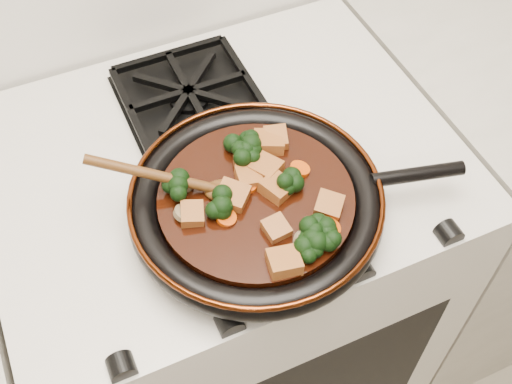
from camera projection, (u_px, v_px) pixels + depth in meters
name	position (u px, v px, depth m)	size (l,w,h in m)	color
stove	(229.00, 290.00, 1.40)	(0.76, 0.60, 0.90)	beige
burner_grate_front	(255.00, 216.00, 0.95)	(0.23, 0.23, 0.03)	black
burner_grate_back	(189.00, 95.00, 1.11)	(0.23, 0.23, 0.03)	black
skillet	(257.00, 203.00, 0.93)	(0.49, 0.37, 0.05)	black
braising_sauce	(256.00, 201.00, 0.93)	(0.28, 0.28, 0.02)	black
tofu_cube_0	(249.00, 178.00, 0.93)	(0.03, 0.04, 0.02)	brown
tofu_cube_1	(276.00, 229.00, 0.88)	(0.03, 0.03, 0.02)	brown
tofu_cube_2	(329.00, 206.00, 0.90)	(0.04, 0.04, 0.02)	brown
tofu_cube_3	(192.00, 214.00, 0.89)	(0.04, 0.03, 0.02)	brown
tofu_cube_4	(284.00, 262.00, 0.84)	(0.04, 0.04, 0.02)	brown
tofu_cube_5	(277.00, 188.00, 0.92)	(0.04, 0.04, 0.02)	brown
tofu_cube_6	(247.00, 167.00, 0.94)	(0.03, 0.04, 0.02)	brown
tofu_cube_7	(269.00, 143.00, 0.97)	(0.04, 0.04, 0.02)	brown
tofu_cube_8	(276.00, 139.00, 0.98)	(0.04, 0.03, 0.02)	brown
tofu_cube_9	(266.00, 169.00, 0.94)	(0.04, 0.04, 0.02)	brown
tofu_cube_10	(232.00, 196.00, 0.91)	(0.04, 0.04, 0.02)	brown
broccoli_floret_0	(176.00, 191.00, 0.91)	(0.06, 0.06, 0.06)	black
broccoli_floret_1	(321.00, 243.00, 0.86)	(0.06, 0.06, 0.05)	black
broccoli_floret_2	(315.00, 230.00, 0.87)	(0.06, 0.06, 0.06)	black
broccoli_floret_3	(245.00, 148.00, 0.96)	(0.06, 0.06, 0.05)	black
broccoli_floret_4	(218.00, 205.00, 0.90)	(0.06, 0.06, 0.05)	black
broccoli_floret_5	(304.00, 248.00, 0.85)	(0.06, 0.06, 0.05)	black
broccoli_floret_6	(309.00, 237.00, 0.86)	(0.06, 0.06, 0.05)	black
broccoli_floret_7	(290.00, 182.00, 0.92)	(0.06, 0.06, 0.05)	black
broccoli_floret_8	(244.00, 156.00, 0.95)	(0.06, 0.06, 0.05)	black
carrot_coin_0	(330.00, 228.00, 0.88)	(0.03, 0.03, 0.01)	#CC4105
carrot_coin_1	(300.00, 169.00, 0.94)	(0.03, 0.03, 0.01)	#CC4105
carrot_coin_2	(248.00, 185.00, 0.92)	(0.03, 0.03, 0.01)	#CC4105
carrot_coin_3	(226.00, 218.00, 0.89)	(0.03, 0.03, 0.01)	#CC4105
mushroom_slice_0	(184.00, 183.00, 0.92)	(0.03, 0.03, 0.01)	olive
mushroom_slice_1	(184.00, 213.00, 0.89)	(0.03, 0.03, 0.01)	olive
mushroom_slice_2	(306.00, 242.00, 0.86)	(0.04, 0.04, 0.01)	olive
wooden_spoon	(188.00, 183.00, 0.91)	(0.13, 0.08, 0.20)	#4F2D11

